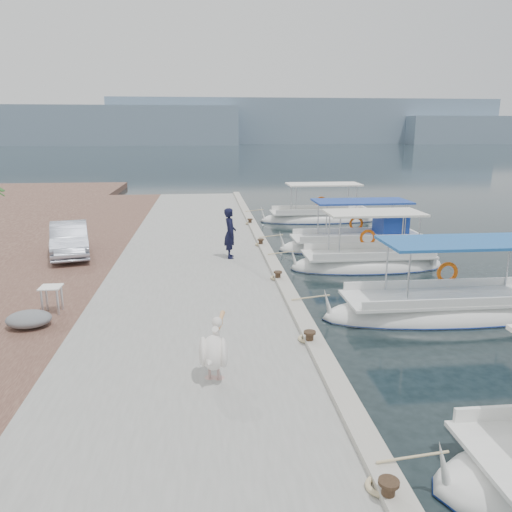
{
  "coord_description": "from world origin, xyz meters",
  "views": [
    {
      "loc": [
        -2.64,
        -13.87,
        5.25
      ],
      "look_at": [
        -1.0,
        2.13,
        1.2
      ],
      "focal_mm": 35.0,
      "sensor_mm": 36.0,
      "label": 1
    }
  ],
  "objects_px": {
    "pelican": "(214,350)",
    "fisherman": "(230,233)",
    "fishing_caique_e": "(320,219)",
    "parked_car": "(69,239)",
    "fishing_caique_d": "(358,245)",
    "fishing_caique_b": "(452,311)",
    "fishing_caique_c": "(367,265)"
  },
  "relations": [
    {
      "from": "fishing_caique_c",
      "to": "fishing_caique_d",
      "type": "height_order",
      "value": "same"
    },
    {
      "from": "fishing_caique_b",
      "to": "fishing_caique_c",
      "type": "relative_size",
      "value": 1.26
    },
    {
      "from": "fishing_caique_b",
      "to": "parked_car",
      "type": "height_order",
      "value": "fishing_caique_b"
    },
    {
      "from": "fishing_caique_c",
      "to": "parked_car",
      "type": "height_order",
      "value": "fishing_caique_c"
    },
    {
      "from": "fishing_caique_c",
      "to": "fishing_caique_b",
      "type": "bearing_deg",
      "value": -81.45
    },
    {
      "from": "fisherman",
      "to": "pelican",
      "type": "bearing_deg",
      "value": 174.12
    },
    {
      "from": "pelican",
      "to": "fishing_caique_d",
      "type": "bearing_deg",
      "value": 61.57
    },
    {
      "from": "pelican",
      "to": "parked_car",
      "type": "distance_m",
      "value": 11.92
    },
    {
      "from": "parked_car",
      "to": "pelican",
      "type": "bearing_deg",
      "value": -77.36
    },
    {
      "from": "fishing_caique_c",
      "to": "parked_car",
      "type": "bearing_deg",
      "value": 173.9
    },
    {
      "from": "fishing_caique_e",
      "to": "pelican",
      "type": "relative_size",
      "value": 4.83
    },
    {
      "from": "fishing_caique_d",
      "to": "pelican",
      "type": "xyz_separation_m",
      "value": [
        -6.78,
        -12.52,
        0.9
      ]
    },
    {
      "from": "fishing_caique_d",
      "to": "fishing_caique_c",
      "type": "bearing_deg",
      "value": -100.55
    },
    {
      "from": "fishing_caique_d",
      "to": "fishing_caique_e",
      "type": "height_order",
      "value": "same"
    },
    {
      "from": "fishing_caique_c",
      "to": "pelican",
      "type": "bearing_deg",
      "value": -123.43
    },
    {
      "from": "fishing_caique_d",
      "to": "pelican",
      "type": "bearing_deg",
      "value": -118.43
    },
    {
      "from": "fishing_caique_e",
      "to": "pelican",
      "type": "height_order",
      "value": "fishing_caique_e"
    },
    {
      "from": "fishing_caique_d",
      "to": "fisherman",
      "type": "bearing_deg",
      "value": -153.92
    },
    {
      "from": "parked_car",
      "to": "fisherman",
      "type": "bearing_deg",
      "value": -23.58
    },
    {
      "from": "fishing_caique_b",
      "to": "parked_car",
      "type": "relative_size",
      "value": 1.99
    },
    {
      "from": "fishing_caique_d",
      "to": "fisherman",
      "type": "relative_size",
      "value": 3.68
    },
    {
      "from": "fishing_caique_b",
      "to": "fishing_caique_e",
      "type": "xyz_separation_m",
      "value": [
        -0.29,
        15.84,
        0.0
      ]
    },
    {
      "from": "pelican",
      "to": "fisherman",
      "type": "xyz_separation_m",
      "value": [
        0.82,
        9.61,
        0.37
      ]
    },
    {
      "from": "fishing_caique_d",
      "to": "parked_car",
      "type": "distance_m",
      "value": 12.36
    },
    {
      "from": "fishing_caique_b",
      "to": "fishing_caique_d",
      "type": "relative_size",
      "value": 1.09
    },
    {
      "from": "fishing_caique_e",
      "to": "parked_car",
      "type": "relative_size",
      "value": 1.84
    },
    {
      "from": "fishing_caique_c",
      "to": "pelican",
      "type": "xyz_separation_m",
      "value": [
        -6.2,
        -9.39,
        0.96
      ]
    },
    {
      "from": "fishing_caique_c",
      "to": "fisherman",
      "type": "relative_size",
      "value": 3.18
    },
    {
      "from": "fishing_caique_e",
      "to": "fishing_caique_b",
      "type": "bearing_deg",
      "value": -88.95
    },
    {
      "from": "fishing_caique_d",
      "to": "pelican",
      "type": "distance_m",
      "value": 14.27
    },
    {
      "from": "fishing_caique_c",
      "to": "fisherman",
      "type": "xyz_separation_m",
      "value": [
        -5.38,
        0.22,
        1.34
      ]
    },
    {
      "from": "fishing_caique_b",
      "to": "fishing_caique_e",
      "type": "distance_m",
      "value": 15.85
    }
  ]
}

